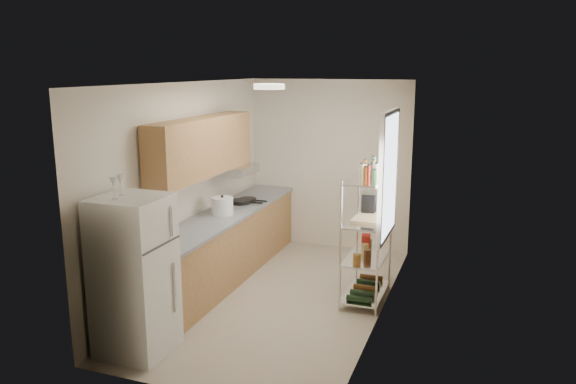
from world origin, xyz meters
name	(u,v)px	position (x,y,z in m)	size (l,w,h in m)	color
room	(279,195)	(0.00, 0.00, 1.30)	(2.52, 4.42, 2.62)	#AEA28D
counter_run	(227,244)	(-0.92, 0.44, 0.45)	(0.63, 3.51, 0.90)	#B8804E
upper_cabinets	(202,147)	(-1.05, 0.10, 1.81)	(0.33, 2.20, 0.72)	#B8804E
range_hood	(234,169)	(-1.00, 0.90, 1.39)	(0.50, 0.60, 0.12)	#B7BABC
window	(389,175)	(1.23, 0.35, 1.55)	(0.06, 1.00, 1.46)	white
bakers_rack	(368,212)	(1.00, 0.30, 1.11)	(0.45, 0.90, 1.73)	silver
ceiling_dome	(269,86)	(0.00, -0.30, 2.57)	(0.34, 0.34, 0.06)	white
refrigerator	(134,276)	(-0.87, -1.70, 0.79)	(0.65, 0.65, 1.58)	silver
wine_glass_a	(121,185)	(-0.96, -1.69, 1.68)	(0.07, 0.07, 0.20)	silver
wine_glass_b	(114,188)	(-0.93, -1.84, 1.68)	(0.07, 0.07, 0.21)	silver
rice_cooker	(222,206)	(-0.91, 0.31, 1.01)	(0.28, 0.28, 0.23)	white
frying_pan_large	(241,202)	(-0.93, 0.94, 0.92)	(0.29, 0.29, 0.05)	black
frying_pan_small	(248,200)	(-0.89, 1.09, 0.92)	(0.24, 0.24, 0.05)	black
cutting_board	(371,218)	(1.04, 0.31, 1.03)	(0.37, 0.48, 0.03)	tan
espresso_machine	(369,202)	(0.96, 0.59, 1.15)	(0.16, 0.24, 0.28)	black
storage_bag	(366,241)	(0.93, 0.60, 0.64)	(0.10, 0.14, 0.17)	red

